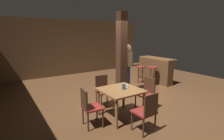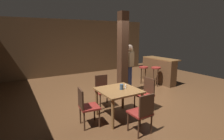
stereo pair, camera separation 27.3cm
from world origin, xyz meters
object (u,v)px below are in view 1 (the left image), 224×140
at_px(napkin_cup, 124,87).
at_px(chair_south, 146,111).
at_px(chair_east, 147,92).
at_px(salt_shaker, 127,86).
at_px(standing_person, 128,65).
at_px(bar_stool_near, 153,71).
at_px(chair_north, 103,89).
at_px(bar_counter, 155,70).
at_px(bar_stool_mid, 140,70).
at_px(dining_table, 121,94).
at_px(chair_west, 89,106).

bearing_deg(napkin_cup, chair_south, -93.40).
distance_m(chair_east, salt_shaker, 0.74).
relative_size(salt_shaker, standing_person, 0.06).
relative_size(chair_south, napkin_cup, 6.59).
xyz_separation_m(napkin_cup, salt_shaker, (0.14, 0.02, -0.02)).
height_order(chair_south, bar_stool_near, chair_south).
bearing_deg(salt_shaker, chair_north, 102.52).
distance_m(napkin_cup, salt_shaker, 0.14).
distance_m(chair_south, bar_counter, 4.24).
height_order(chair_east, bar_counter, bar_counter).
bearing_deg(bar_stool_near, bar_stool_mid, 107.37).
xyz_separation_m(chair_north, napkin_cup, (0.06, -0.90, 0.30)).
xyz_separation_m(chair_south, salt_shaker, (0.19, 0.88, 0.28)).
relative_size(napkin_cup, bar_stool_near, 0.17).
height_order(dining_table, chair_north, chair_north).
xyz_separation_m(chair_west, standing_person, (2.28, 1.49, 0.50)).
height_order(chair_east, bar_stool_mid, chair_east).
height_order(salt_shaker, bar_stool_mid, salt_shaker).
bearing_deg(chair_north, chair_south, -89.82).
distance_m(bar_stool_near, bar_stool_mid, 0.58).
relative_size(napkin_cup, bar_stool_mid, 0.19).
bearing_deg(chair_west, chair_south, -45.39).
bearing_deg(bar_stool_mid, standing_person, -152.87).
bearing_deg(chair_west, chair_east, -0.38).
xyz_separation_m(chair_south, bar_stool_mid, (2.58, 2.99, 0.05)).
height_order(bar_counter, bar_stool_near, bar_counter).
distance_m(bar_counter, bar_stool_mid, 0.69).
bearing_deg(chair_south, dining_table, 91.07).
height_order(dining_table, chair_east, chair_east).
relative_size(dining_table, standing_person, 0.56).
relative_size(chair_east, salt_shaker, 9.21).
bearing_deg(bar_counter, bar_stool_near, -146.49).
xyz_separation_m(chair_west, bar_stool_near, (3.63, 1.55, 0.09)).
bearing_deg(chair_east, standing_person, 70.71).
relative_size(chair_north, bar_stool_near, 1.14).
height_order(dining_table, chair_west, chair_west).
xyz_separation_m(chair_north, standing_person, (1.40, 0.63, 0.50)).
relative_size(standing_person, bar_counter, 1.04).
distance_m(chair_south, salt_shaker, 0.95).
height_order(dining_table, napkin_cup, napkin_cup).
bearing_deg(chair_east, chair_south, -134.69).
xyz_separation_m(dining_table, bar_stool_mid, (2.60, 2.10, -0.06)).
distance_m(chair_east, chair_west, 1.75).
relative_size(napkin_cup, standing_person, 0.08).
bearing_deg(salt_shaker, bar_stool_mid, 41.40).
bearing_deg(chair_west, bar_stool_near, 23.10).
xyz_separation_m(chair_east, salt_shaker, (-0.68, 0.00, 0.28)).
bearing_deg(napkin_cup, chair_east, 1.53).
xyz_separation_m(chair_west, napkin_cup, (0.93, -0.03, 0.30)).
distance_m(chair_north, bar_stool_near, 2.84).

